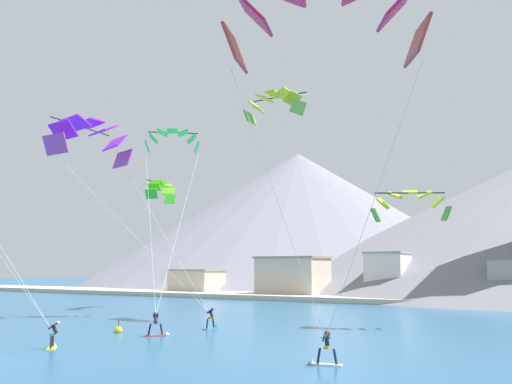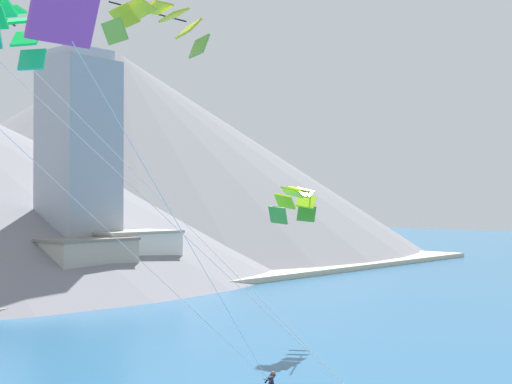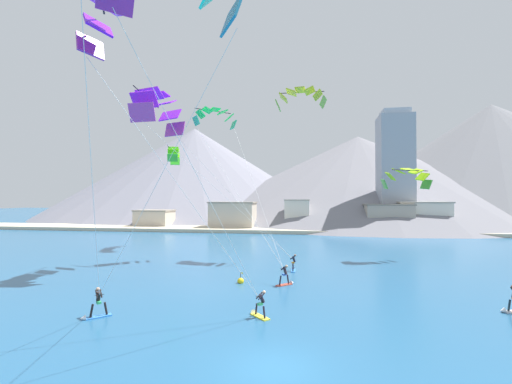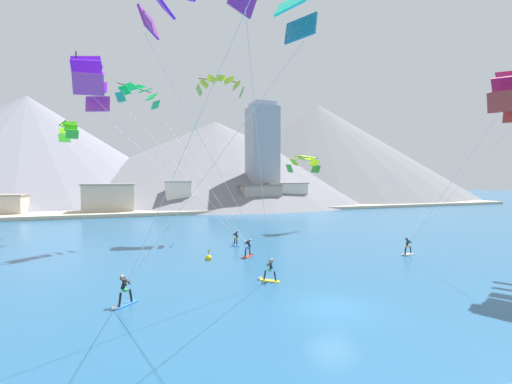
% 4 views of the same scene
% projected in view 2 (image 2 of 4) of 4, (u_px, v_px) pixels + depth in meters
% --- Properties ---
extents(parafoil_kite_near_lead, '(11.71, 14.12, 16.66)m').
position_uv_depth(parafoil_kite_near_lead, '(12.00, 31.00, 30.74)').
color(parafoil_kite_near_lead, '#25C382').
extents(parafoil_kite_distant_low_drift, '(6.03, 3.85, 2.55)m').
position_uv_depth(parafoil_kite_distant_low_drift, '(296.00, 200.00, 48.98)').
color(parafoil_kite_distant_low_drift, green).
extents(parafoil_kite_distant_mid_solo, '(6.35, 2.44, 2.60)m').
position_uv_depth(parafoil_kite_distant_mid_solo, '(157.00, 22.00, 39.94)').
color(parafoil_kite_distant_mid_solo, '#6DAE38').
extents(shore_building_quay_east, '(10.28, 6.71, 6.34)m').
position_uv_depth(shore_building_quay_east, '(131.00, 259.00, 79.87)').
color(shore_building_quay_east, silver).
rests_on(shore_building_quay_east, ground).
extents(shore_building_old_town, '(9.49, 5.57, 5.86)m').
position_uv_depth(shore_building_old_town, '(88.00, 266.00, 73.20)').
color(shore_building_old_town, '#A89E8E').
rests_on(shore_building_old_town, ground).
extents(highrise_tower, '(7.00, 7.00, 26.38)m').
position_uv_depth(highrise_tower, '(79.00, 171.00, 78.93)').
color(highrise_tower, '#999EA8').
rests_on(highrise_tower, ground).
extents(mountain_peak_central_summit, '(120.71, 120.71, 39.23)m').
position_uv_depth(mountain_peak_central_summit, '(120.00, 152.00, 143.74)').
color(mountain_peak_central_summit, slate).
rests_on(mountain_peak_central_summit, ground).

